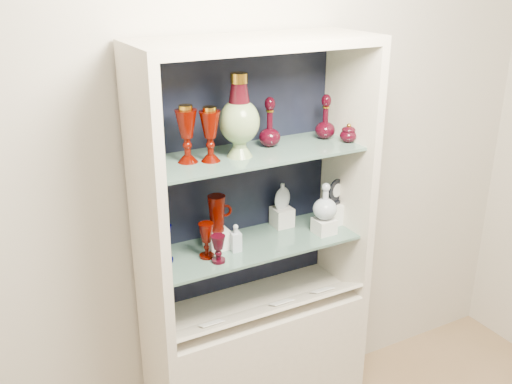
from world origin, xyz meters
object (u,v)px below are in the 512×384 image
cobalt_goblet (164,244)px  ruby_goblet_small (218,249)px  ruby_decanter_b (326,115)px  cameo_medallion (336,191)px  pedestal_lamp_left (187,134)px  pedestal_lamp_right (210,134)px  ruby_goblet_tall (206,240)px  flat_flask (282,195)px  enamel_urn (239,116)px  clear_round_decanter (325,202)px  ruby_pitcher (217,214)px  ruby_decanter_a (270,119)px  lidded_bowl (348,133)px  clear_square_bottle (236,238)px

cobalt_goblet → ruby_goblet_small: (0.19, -0.11, -0.02)m
ruby_decanter_b → cameo_medallion: size_ratio=1.67×
pedestal_lamp_left → pedestal_lamp_right: 0.09m
ruby_goblet_tall → flat_flask: size_ratio=1.23×
cameo_medallion → enamel_urn: bearing=164.7°
pedestal_lamp_right → cobalt_goblet: (-0.20, 0.04, -0.45)m
enamel_urn → ruby_goblet_small: bearing=-153.2°
pedestal_lamp_right → flat_flask: size_ratio=1.73×
ruby_goblet_small → clear_round_decanter: 0.55m
pedestal_lamp_left → ruby_decanter_b: bearing=1.8°
pedestal_lamp_right → ruby_pitcher: size_ratio=1.35×
ruby_goblet_tall → flat_flask: bearing=15.6°
enamel_urn → ruby_goblet_tall: (-0.16, -0.01, -0.51)m
ruby_goblet_tall → cameo_medallion: 0.68m
pedestal_lamp_left → cobalt_goblet: 0.47m
pedestal_lamp_right → ruby_decanter_b: (0.58, 0.05, -0.00)m
cobalt_goblet → ruby_goblet_tall: (0.17, -0.05, -0.00)m
flat_flask → clear_round_decanter: size_ratio=0.76×
pedestal_lamp_left → cameo_medallion: (0.73, -0.01, -0.37)m
pedestal_lamp_right → ruby_decanter_a: bearing=11.9°
lidded_bowl → clear_square_bottle: (-0.54, 0.03, -0.40)m
ruby_decanter_b → clear_square_bottle: 0.67m
ruby_decanter_b → ruby_goblet_tall: (-0.62, -0.06, -0.45)m
pedestal_lamp_left → pedestal_lamp_right: bearing=-19.9°
ruby_decanter_b → pedestal_lamp_right: bearing=-175.0°
clear_round_decanter → flat_flask: bearing=129.0°
ruby_goblet_small → clear_square_bottle: (0.11, 0.06, 0.00)m
cobalt_goblet → pedestal_lamp_left: bearing=-5.3°
ruby_decanter_b → enamel_urn: bearing=-173.6°
lidded_bowl → ruby_goblet_tall: size_ratio=0.55×
lidded_bowl → ruby_pitcher: bearing=170.7°
ruby_goblet_small → clear_round_decanter: size_ratio=0.73×
ruby_decanter_a → clear_round_decanter: size_ratio=1.46×
pedestal_lamp_left → cobalt_goblet: size_ratio=1.41×
pedestal_lamp_left → ruby_decanter_b: size_ratio=1.07×
ruby_goblet_small → ruby_pitcher: (0.05, 0.12, 0.10)m
pedestal_lamp_left → flat_flask: size_ratio=1.81×
ruby_goblet_small → clear_round_decanter: bearing=2.7°
pedestal_lamp_left → ruby_goblet_small: 0.49m
ruby_decanter_b → clear_square_bottle: (-0.48, -0.06, -0.46)m
enamel_urn → flat_flask: 0.53m
pedestal_lamp_left → enamel_urn: enamel_urn is taller
pedestal_lamp_left → ruby_goblet_tall: (0.05, -0.04, -0.46)m
ruby_goblet_tall → cameo_medallion: bearing=2.3°
lidded_bowl → flat_flask: bearing=145.8°
enamel_urn → cobalt_goblet: (-0.33, 0.04, -0.51)m
enamel_urn → lidded_bowl: bearing=-4.9°
flat_flask → cameo_medallion: size_ratio=0.99×
ruby_decanter_b → clear_square_bottle: size_ratio=1.71×
ruby_decanter_b → lidded_bowl: ruby_decanter_b is taller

